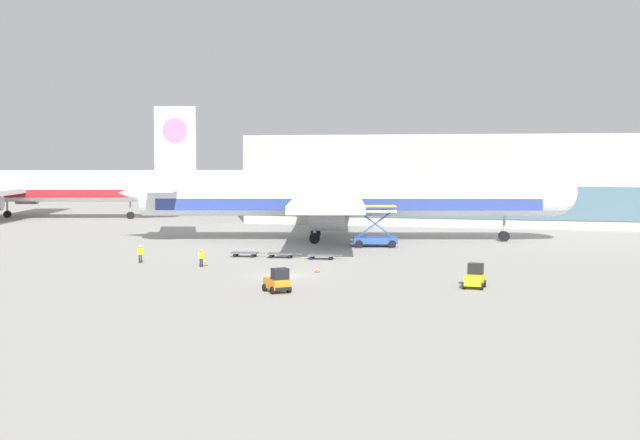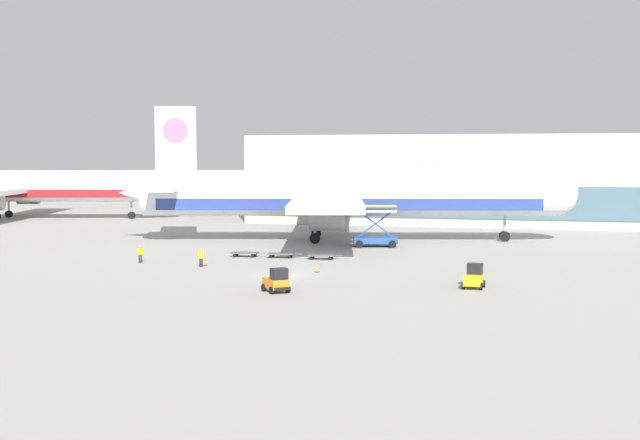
% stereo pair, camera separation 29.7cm
% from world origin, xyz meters
% --- Properties ---
extents(ground_plane, '(400.00, 400.00, 0.00)m').
position_xyz_m(ground_plane, '(0.00, 0.00, 0.00)').
color(ground_plane, '#9E9B93').
extents(terminal_building, '(90.00, 18.20, 14.00)m').
position_xyz_m(terminal_building, '(20.90, 66.55, 6.99)').
color(terminal_building, '#BCB7A8').
rests_on(terminal_building, ground_plane).
extents(airplane_main, '(57.14, 48.54, 17.00)m').
position_xyz_m(airplane_main, '(-2.30, 33.06, 5.84)').
color(airplane_main, silver).
rests_on(airplane_main, ground_plane).
extents(airplane_distant, '(52.25, 44.51, 15.62)m').
position_xyz_m(airplane_distant, '(-64.48, 57.43, 5.37)').
color(airplane_distant, white).
rests_on(airplane_distant, ground_plane).
extents(scissor_lift_loader, '(5.76, 4.39, 4.88)m').
position_xyz_m(scissor_lift_loader, '(3.10, 27.43, 1.90)').
color(scissor_lift_loader, '#284C99').
rests_on(scissor_lift_loader, ground_plane).
extents(baggage_tug_foreground, '(1.77, 2.53, 2.00)m').
position_xyz_m(baggage_tug_foreground, '(17.35, -3.05, 0.88)').
color(baggage_tug_foreground, yellow).
rests_on(baggage_tug_foreground, ground_plane).
extents(baggage_tug_mid, '(2.69, 2.78, 2.00)m').
position_xyz_m(baggage_tug_mid, '(2.35, -9.37, 0.88)').
color(baggage_tug_mid, orange).
rests_on(baggage_tug_mid, ground_plane).
extents(baggage_dolly_lead, '(3.77, 1.82, 0.48)m').
position_xyz_m(baggage_dolly_lead, '(-8.42, 13.46, 0.39)').
color(baggage_dolly_lead, '#56565B').
rests_on(baggage_dolly_lead, ground_plane).
extents(baggage_dolly_second, '(3.77, 1.82, 0.48)m').
position_xyz_m(baggage_dolly_second, '(-4.40, 13.62, 0.39)').
color(baggage_dolly_second, '#56565B').
rests_on(baggage_dolly_second, ground_plane).
extents(baggage_dolly_third, '(3.77, 1.82, 0.48)m').
position_xyz_m(baggage_dolly_third, '(0.14, 13.28, 0.39)').
color(baggage_dolly_third, '#56565B').
rests_on(baggage_dolly_third, ground_plane).
extents(ground_crew_near, '(0.55, 0.32, 1.81)m').
position_xyz_m(ground_crew_near, '(-16.78, 5.50, 1.07)').
color(ground_crew_near, black).
rests_on(ground_crew_near, ground_plane).
extents(ground_crew_far, '(0.57, 0.25, 1.78)m').
position_xyz_m(ground_crew_far, '(-9.60, 4.03, 1.05)').
color(ground_crew_far, black).
rests_on(ground_crew_far, ground_plane).
extents(traffic_cone_near, '(0.40, 0.40, 0.73)m').
position_xyz_m(traffic_cone_near, '(-9.67, 5.25, 0.36)').
color(traffic_cone_near, black).
rests_on(traffic_cone_near, ground_plane).
extents(traffic_cone_far, '(0.40, 0.40, 0.54)m').
position_xyz_m(traffic_cone_far, '(2.30, 3.30, 0.26)').
color(traffic_cone_far, black).
rests_on(traffic_cone_far, ground_plane).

